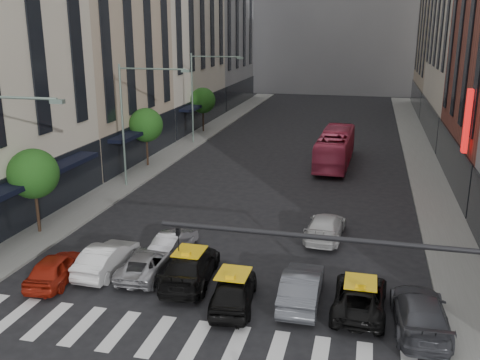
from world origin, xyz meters
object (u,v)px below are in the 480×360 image
Objects in this scene: taxi_center at (233,290)px; car_red at (56,268)px; bus at (335,148)px; car_white_front at (107,258)px; streetlamp_mid at (134,110)px; streetlamp_far at (201,86)px; taxi_left at (190,267)px.

car_red is at bearing -8.40° from taxi_center.
car_red is 0.38× the size of bus.
car_red is 28.16m from bus.
car_white_front is at bearing -145.94° from car_red.
bus is at bearing -109.74° from car_white_front.
streetlamp_mid is at bearing 38.95° from bus.
streetlamp_far is at bearing -91.73° from car_red.
car_white_front is 0.83× the size of taxi_left.
streetlamp_mid is 19.89m from taxi_center.
streetlamp_mid is at bearing -86.73° from car_red.
car_red is (2.64, -15.25, -5.20)m from streetlamp_mid.
taxi_left reaches higher than car_red.
streetlamp_far is 2.18× the size of car_red.
taxi_left is at bearing -57.23° from streetlamp_mid.
taxi_left is (8.83, -13.72, -5.13)m from streetlamp_mid.
streetlamp_far is (0.00, 16.00, 0.00)m from streetlamp_mid.
streetlamp_mid is at bearing -60.58° from taxi_center.
car_red is at bearing 8.72° from taxi_left.
bus is (5.10, 24.26, 0.75)m from taxi_left.
streetlamp_far is 33.86m from taxi_center.
car_white_front is at bearing -5.91° from taxi_left.
car_red is at bearing -85.16° from streetlamp_far.
bus reaches higher than car_white_front.
streetlamp_far is 30.44m from car_white_front.
streetlamp_far is 15.59m from bus.
taxi_center is 26.13m from bus.
streetlamp_far reaches higher than car_white_front.
taxi_left is (6.19, 1.53, 0.07)m from car_red.
taxi_center is at bearing 172.03° from car_red.
taxi_left is (8.83, -29.72, -5.13)m from streetlamp_far.
streetlamp_mid is at bearing -90.00° from streetlamp_far.
bus is at bearing 37.11° from streetlamp_mid.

